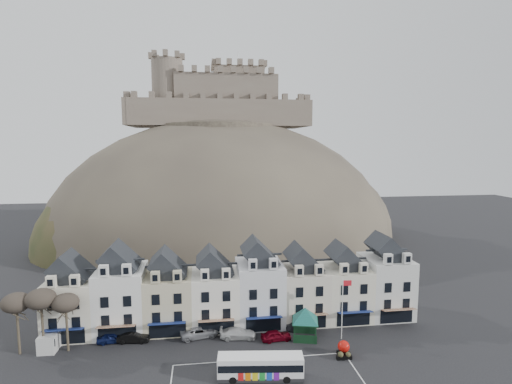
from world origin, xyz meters
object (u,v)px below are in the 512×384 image
Objects in this scene: flagpole at (343,305)px; car_maroon at (276,335)px; bus at (260,366)px; car_white at (238,333)px; red_buoy at (344,348)px; car_black at (134,337)px; white_van at (53,338)px; car_charcoal at (301,326)px; car_navy at (112,338)px; bus_shelter at (305,315)px; car_silver at (200,332)px.

car_maroon is at bearing 175.32° from flagpole.
car_white is at bearing 106.53° from bus.
red_buoy is 0.44× the size of car_black.
car_black is at bearing 78.27° from car_maroon.
car_charcoal is (34.38, 0.00, -0.43)m from white_van.
car_charcoal is (26.63, 0.00, 0.02)m from car_navy.
bus is at bearing -117.53° from bus_shelter.
flagpole reaches higher than car_black.
car_charcoal is at bearing 1.84° from white_van.
car_maroon is 0.97× the size of car_charcoal.
car_silver is 10.85m from car_maroon.
bus is 1.16× the size of flagpole.
car_maroon is (3.49, 8.59, -0.83)m from bus.
red_buoy is (3.86, -4.94, -2.54)m from bus_shelter.
bus is at bearing -125.68° from car_navy.
white_van is at bearing -170.19° from bus_shelter.
car_maroon is (22.49, -2.50, 0.02)m from car_navy.
bus_shelter is 1.69× the size of car_navy.
red_buoy is 0.47× the size of car_navy.
car_maroon is at bearing 74.61° from bus.
flagpole reaches higher than white_van.
car_white is 5.37m from car_maroon.
bus is 11.63m from bus_shelter.
flagpole reaches higher than red_buoy.
car_silver reaches higher than car_black.
car_navy is 17.33m from car_white.
white_van is 1.25× the size of car_navy.
car_charcoal reaches higher than car_navy.
car_maroon is (30.24, -2.50, -0.43)m from white_van.
red_buoy is at bearing -38.04° from bus_shelter.
flagpole is (1.33, 4.18, 4.03)m from red_buoy.
white_van is 7.76m from car_navy.
car_silver reaches higher than car_charcoal.
car_maroon is at bearing -2.88° from white_van.
flagpole reaches higher than car_white.
bus_shelter is 5.45m from flagpole.
white_van is (-39.54, 3.26, -3.85)m from flagpole.
white_van is 34.38m from car_charcoal.
bus is 28.96m from white_van.
car_silver is (9.04, 0.31, 0.04)m from car_black.
car_navy is 0.97× the size of car_maroon.
bus_shelter is 34.52m from white_van.
car_white is 1.18× the size of car_charcoal.
car_white reaches higher than car_black.
car_silver is 1.28× the size of car_maroon.
car_maroon is (10.56, -2.50, -0.04)m from car_silver.
bus is 9.30m from car_maroon.
car_navy is (-19.00, 11.09, -0.86)m from bus.
bus_shelter reaches higher than white_van.
bus reaches higher than car_charcoal.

